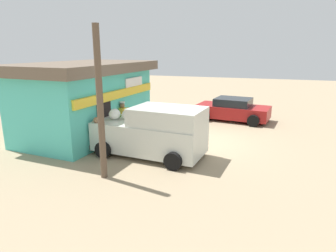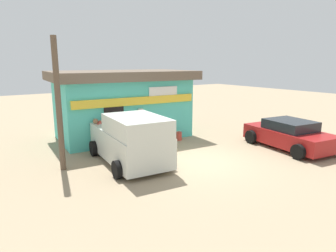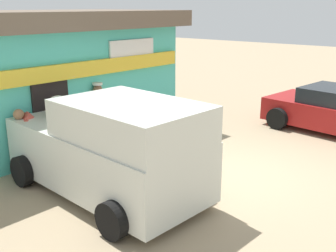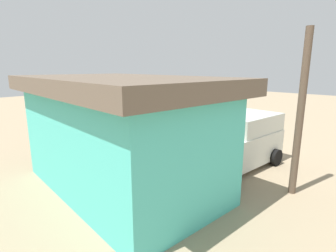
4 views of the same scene
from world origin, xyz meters
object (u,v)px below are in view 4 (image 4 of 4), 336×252
object	(u,v)px
paint_bucket	(138,150)
vendor_standing	(164,144)
unloaded_banana_pile	(169,187)
customer_bending	(210,158)
delivery_van	(235,142)
storefront_bar	(120,132)
parked_sedan	(152,118)

from	to	relation	value
paint_bucket	vendor_standing	bearing A→B (deg)	168.07
unloaded_banana_pile	vendor_standing	bearing A→B (deg)	-41.50
customer_bending	vendor_standing	bearing A→B (deg)	2.59
unloaded_banana_pile	paint_bucket	distance (m)	3.62
delivery_van	unloaded_banana_pile	xyz separation A→B (m)	(0.30, 3.25, -0.75)
storefront_bar	parked_sedan	bearing A→B (deg)	-50.01
storefront_bar	paint_bucket	bearing A→B (deg)	-49.79
storefront_bar	customer_bending	bearing A→B (deg)	-135.12
storefront_bar	unloaded_banana_pile	size ratio (longest dim) A/B	7.62
customer_bending	unloaded_banana_pile	xyz separation A→B (m)	(0.57, 1.27, -0.69)
unloaded_banana_pile	paint_bucket	xyz separation A→B (m)	(3.25, -1.59, 0.02)
vendor_standing	parked_sedan	bearing A→B (deg)	-39.76
storefront_bar	vendor_standing	distance (m)	1.99
storefront_bar	customer_bending	xyz separation A→B (m)	(-1.93, -1.92, -0.85)
parked_sedan	vendor_standing	bearing A→B (deg)	140.24
customer_bending	paint_bucket	bearing A→B (deg)	-4.76
paint_bucket	customer_bending	bearing A→B (deg)	175.24
storefront_bar	vendor_standing	xyz separation A→B (m)	(-0.02, -1.83, -0.77)
delivery_van	unloaded_banana_pile	bearing A→B (deg)	84.73
delivery_van	parked_sedan	bearing A→B (deg)	-18.09
unloaded_banana_pile	paint_bucket	bearing A→B (deg)	-26.05
parked_sedan	storefront_bar	bearing A→B (deg)	129.99
delivery_van	parked_sedan	xyz separation A→B (m)	(6.79, -2.22, -0.34)
parked_sedan	customer_bending	bearing A→B (deg)	149.24
customer_bending	unloaded_banana_pile	world-z (taller)	customer_bending
delivery_van	vendor_standing	bearing A→B (deg)	51.61
parked_sedan	delivery_van	bearing A→B (deg)	161.91
vendor_standing	unloaded_banana_pile	xyz separation A→B (m)	(-1.34, 1.18, -0.78)
delivery_van	vendor_standing	size ratio (longest dim) A/B	2.87
vendor_standing	paint_bucket	distance (m)	2.09
vendor_standing	paint_bucket	world-z (taller)	vendor_standing
delivery_van	vendor_standing	xyz separation A→B (m)	(1.64, 2.07, 0.02)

